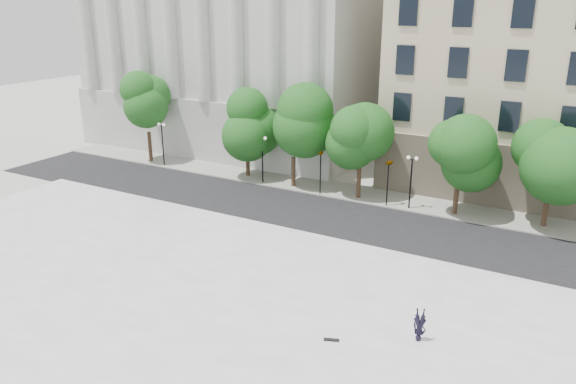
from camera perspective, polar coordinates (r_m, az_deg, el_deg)
name	(u,v)px	position (r m, az deg, el deg)	size (l,w,h in m)	color
ground	(137,334)	(28.46, -15.10, -13.71)	(160.00, 160.00, 0.00)	beige
plaza	(178,301)	(30.19, -11.16, -10.85)	(44.00, 22.00, 0.45)	white
street	(309,214)	(41.61, 2.18, -2.26)	(60.00, 8.00, 0.02)	black
far_sidewalk	(342,191)	(46.70, 5.54, 0.13)	(60.00, 4.00, 0.12)	#A1A095
building_west	(259,20)	(65.14, -2.96, 17.01)	(31.50, 27.65, 25.60)	beige
traffic_light_west	(321,151)	(44.67, 3.36, 4.18)	(0.83, 1.76, 4.19)	black
traffic_light_east	(389,159)	(42.58, 10.23, 3.27)	(1.13, 1.91, 4.27)	black
person_lying	(419,336)	(26.81, 13.15, -14.05)	(0.58, 0.38, 1.59)	black
skateboard	(331,340)	(26.29, 4.43, -14.74)	(0.70, 0.18, 0.07)	black
street_trees	(341,132)	(44.72, 5.37, 6.08)	(39.58, 5.28, 7.93)	#382619
lamp_posts	(335,162)	(44.67, 4.82, 3.10)	(36.95, 0.28, 4.27)	black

